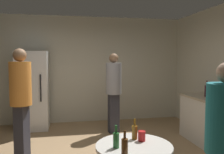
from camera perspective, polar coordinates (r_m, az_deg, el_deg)
wall_back at (r=6.10m, az=-7.21°, el=1.79°), size 5.32×0.06×2.70m
refrigerator at (r=5.75m, az=-18.62°, el=-3.07°), size 0.70×0.68×1.80m
kitchen_counter at (r=4.74m, az=24.31°, el=-10.33°), size 0.64×1.79×0.90m
kettle at (r=4.71m, az=23.17°, el=-3.93°), size 0.24×0.17×0.18m
wine_bottle_on_counter at (r=4.87m, az=21.96°, el=-3.08°), size 0.08×0.08×0.31m
beer_bottle_amber at (r=2.69m, az=5.51°, el=-13.07°), size 0.06×0.06×0.23m
beer_bottle_brown at (r=2.28m, az=3.09°, el=-16.34°), size 0.06×0.06×0.23m
beer_bottle_green at (r=2.44m, az=1.00°, el=-14.92°), size 0.06×0.06×0.23m
plastic_cup_red at (r=2.65m, az=7.21°, el=-14.00°), size 0.08×0.08×0.11m
person_in_orange_shirt at (r=4.05m, az=-21.23°, el=-4.00°), size 0.44×0.44×1.79m
person_in_gray_shirt at (r=5.14m, az=0.40°, el=-2.30°), size 0.39×0.39×1.75m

